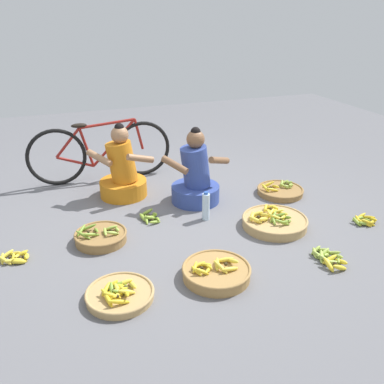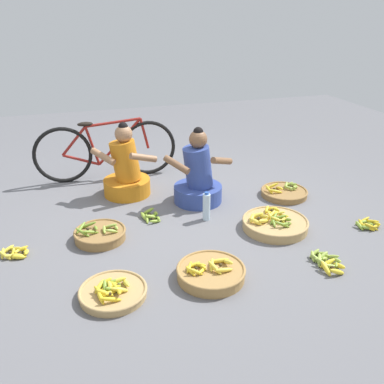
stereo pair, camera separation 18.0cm
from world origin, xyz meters
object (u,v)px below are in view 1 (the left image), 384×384
(loose_bananas_back_center, at_px, (16,257))
(loose_bananas_near_vendor, at_px, (364,220))
(banana_basket_front_right, at_px, (216,272))
(water_bottle, at_px, (206,206))
(banana_basket_back_right, at_px, (280,190))
(loose_bananas_front_center, at_px, (150,217))
(vendor_woman_behind, at_px, (122,173))
(banana_basket_mid_left, at_px, (274,221))
(banana_basket_mid_right, at_px, (101,236))
(banana_basket_front_left, at_px, (120,294))
(loose_bananas_near_bicycle, at_px, (329,258))
(bicycle_leaning, at_px, (100,152))
(vendor_woman_front, at_px, (195,178))

(loose_bananas_back_center, bearing_deg, loose_bananas_near_vendor, -8.47)
(banana_basket_front_right, bearing_deg, water_bottle, 72.86)
(banana_basket_back_right, distance_m, water_bottle, 1.06)
(water_bottle, bearing_deg, loose_bananas_front_center, 160.72)
(banana_basket_back_right, bearing_deg, loose_bananas_front_center, -176.38)
(loose_bananas_near_vendor, xyz_separation_m, water_bottle, (-1.43, 0.62, 0.11))
(vendor_woman_behind, distance_m, banana_basket_front_right, 1.84)
(vendor_woman_behind, distance_m, banana_basket_mid_left, 1.74)
(banana_basket_mid_left, bearing_deg, water_bottle, 146.65)
(banana_basket_mid_right, xyz_separation_m, banana_basket_mid_left, (1.62, -0.29, 0.00))
(banana_basket_back_right, distance_m, banana_basket_front_left, 2.41)
(loose_bananas_near_bicycle, bearing_deg, banana_basket_mid_left, 100.06)
(vendor_woman_behind, distance_m, loose_bananas_near_bicycle, 2.34)
(banana_basket_back_right, height_order, loose_bananas_near_vendor, banana_basket_back_right)
(banana_basket_mid_right, relative_size, water_bottle, 1.58)
(bicycle_leaning, distance_m, water_bottle, 1.63)
(vendor_woman_behind, height_order, loose_bananas_back_center, vendor_woman_behind)
(vendor_woman_front, relative_size, loose_bananas_near_bicycle, 2.31)
(bicycle_leaning, distance_m, banana_basket_mid_left, 2.26)
(banana_basket_back_right, bearing_deg, loose_bananas_back_center, -171.48)
(banana_basket_mid_left, bearing_deg, banana_basket_back_right, 54.91)
(banana_basket_back_right, distance_m, loose_bananas_near_bicycle, 1.38)
(banana_basket_mid_right, height_order, loose_bananas_near_vendor, banana_basket_mid_right)
(banana_basket_back_right, bearing_deg, water_bottle, -164.61)
(vendor_woman_front, bearing_deg, loose_bananas_back_center, -162.61)
(banana_basket_mid_left, distance_m, loose_bananas_front_center, 1.22)
(bicycle_leaning, height_order, banana_basket_mid_right, bicycle_leaning)
(vendor_woman_behind, xyz_separation_m, banana_basket_mid_left, (1.21, -1.22, -0.21))
(banana_basket_back_right, xyz_separation_m, banana_basket_mid_left, (-0.46, -0.65, 0.01))
(bicycle_leaning, relative_size, loose_bananas_front_center, 6.69)
(vendor_woman_behind, bearing_deg, banana_basket_back_right, -18.88)
(vendor_woman_behind, relative_size, banana_basket_mid_left, 1.32)
(banana_basket_front_right, distance_m, loose_bananas_back_center, 1.69)
(vendor_woman_front, height_order, loose_bananas_near_vendor, vendor_woman_front)
(banana_basket_mid_right, height_order, water_bottle, water_bottle)
(loose_bananas_front_center, bearing_deg, vendor_woman_behind, 100.62)
(loose_bananas_near_vendor, distance_m, water_bottle, 1.56)
(banana_basket_mid_left, relative_size, loose_bananas_near_vendor, 2.52)
(banana_basket_front_right, bearing_deg, banana_basket_front_left, 179.80)
(banana_basket_mid_left, bearing_deg, vendor_woman_front, 122.36)
(banana_basket_back_right, height_order, loose_bananas_back_center, banana_basket_back_right)
(bicycle_leaning, distance_m, loose_bananas_front_center, 1.30)
(banana_basket_mid_right, bearing_deg, banana_basket_front_right, -48.66)
(loose_bananas_near_vendor, height_order, loose_bananas_near_bicycle, loose_bananas_near_bicycle)
(loose_bananas_near_bicycle, height_order, loose_bananas_back_center, loose_bananas_near_bicycle)
(loose_bananas_near_vendor, bearing_deg, loose_bananas_front_center, 157.81)
(banana_basket_mid_left, relative_size, loose_bananas_back_center, 2.45)
(banana_basket_back_right, xyz_separation_m, banana_basket_front_left, (-2.08, -1.22, -0.00))
(vendor_woman_behind, bearing_deg, loose_bananas_near_bicycle, -55.05)
(vendor_woman_front, bearing_deg, banana_basket_front_left, -128.86)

